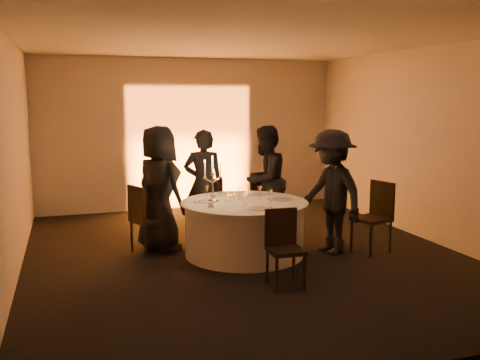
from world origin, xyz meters
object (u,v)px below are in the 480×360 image
object	(u,v)px
guest_right	(332,192)
chair_left	(144,215)
chair_back_left	(211,200)
guest_back_right	(265,180)
guest_left	(159,189)
chair_right	(376,212)
coffee_cup	(211,205)
candelabra	(213,186)
banquet_table	(244,228)
chair_back_right	(256,198)
guest_back_left	(204,184)
chair_front	(284,243)

from	to	relation	value
guest_right	chair_left	bearing A→B (deg)	-120.39
chair_back_left	guest_back_right	xyz separation A→B (m)	(0.75, -0.65, 0.40)
chair_left	guest_right	world-z (taller)	guest_right
guest_left	chair_right	bearing A→B (deg)	-138.97
chair_left	coffee_cup	world-z (taller)	chair_left
chair_right	candelabra	bearing A→B (deg)	-118.63
chair_right	candelabra	world-z (taller)	candelabra
chair_back_left	candelabra	xyz separation A→B (m)	(-0.37, -1.52, 0.51)
banquet_table	chair_left	world-z (taller)	chair_left
chair_back_right	guest_back_left	distance (m)	0.97
guest_right	guest_left	bearing A→B (deg)	-124.33
chair_back_left	chair_front	distance (m)	2.98
chair_right	guest_back_right	size ratio (longest dim) A/B	0.58
chair_front	candelabra	world-z (taller)	candelabra
candelabra	chair_back_right	bearing A→B (deg)	45.63
guest_left	candelabra	bearing A→B (deg)	-154.23
chair_front	chair_right	bearing A→B (deg)	28.19
chair_right	chair_back_right	bearing A→B (deg)	-156.40
chair_front	candelabra	size ratio (longest dim) A/B	1.39
chair_front	guest_back_left	world-z (taller)	guest_back_left
candelabra	chair_left	bearing A→B (deg)	158.23
guest_back_right	chair_back_right	bearing A→B (deg)	-93.68
guest_back_left	chair_back_right	bearing A→B (deg)	-157.47
chair_back_right	coffee_cup	xyz separation A→B (m)	(-1.14, -1.40, 0.22)
chair_left	guest_back_right	distance (m)	2.13
chair_right	guest_left	size ratio (longest dim) A/B	0.56
chair_left	chair_right	distance (m)	3.35
chair_left	guest_back_right	bearing A→B (deg)	-99.46
chair_back_right	chair_left	bearing A→B (deg)	-4.84
guest_right	chair_right	bearing A→B (deg)	63.74
chair_front	coffee_cup	xyz separation A→B (m)	(-0.60, 1.10, 0.29)
coffee_cup	guest_back_left	bearing A→B (deg)	80.22
chair_right	candelabra	xyz separation A→B (m)	(-2.28, 0.58, 0.42)
chair_right	guest_back_right	bearing A→B (deg)	-155.63
banquet_table	candelabra	world-z (taller)	candelabra
chair_back_left	coffee_cup	bearing A→B (deg)	77.22
banquet_table	guest_left	xyz separation A→B (m)	(-1.10, 0.62, 0.53)
banquet_table	chair_back_left	xyz separation A→B (m)	(-0.06, 1.67, 0.10)
guest_back_left	guest_back_right	world-z (taller)	guest_back_right
chair_back_left	chair_front	xyz separation A→B (m)	(0.11, -2.98, 0.03)
chair_right	chair_back_left	bearing A→B (deg)	-151.97
chair_left	chair_front	bearing A→B (deg)	-165.88
banquet_table	guest_right	distance (m)	1.35
guest_back_left	coffee_cup	bearing A→B (deg)	96.51
banquet_table	chair_back_right	bearing A→B (deg)	63.34
chair_front	coffee_cup	bearing A→B (deg)	120.91
banquet_table	guest_left	distance (m)	1.37
banquet_table	guest_back_right	bearing A→B (deg)	55.84
coffee_cup	banquet_table	bearing A→B (deg)	21.26
chair_back_right	guest_left	distance (m)	1.82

